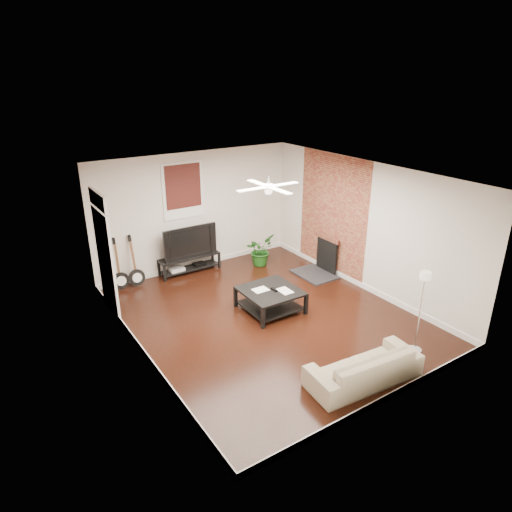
{
  "coord_description": "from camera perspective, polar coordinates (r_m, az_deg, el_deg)",
  "views": [
    {
      "loc": [
        -4.47,
        -6.43,
        4.49
      ],
      "look_at": [
        0.0,
        0.4,
        1.15
      ],
      "focal_mm": 31.95,
      "sensor_mm": 36.0,
      "label": 1
    }
  ],
  "objects": [
    {
      "name": "guitar_left",
      "position": [
        10.27,
        -16.78,
        -1.05
      ],
      "size": [
        0.4,
        0.31,
        1.18
      ],
      "primitive_type": null,
      "rotation": [
        0.0,
        0.0,
        -0.15
      ],
      "color": "black",
      "rests_on": "floor"
    },
    {
      "name": "coffee_table",
      "position": [
        9.15,
        1.79,
        -5.53
      ],
      "size": [
        1.09,
        1.09,
        0.45
      ],
      "primitive_type": "cube",
      "rotation": [
        0.0,
        0.0,
        -0.01
      ],
      "color": "black",
      "rests_on": "floor"
    },
    {
      "name": "tv_stand",
      "position": [
        10.97,
        -8.3,
        -0.99
      ],
      "size": [
        1.47,
        0.39,
        0.41
      ],
      "primitive_type": "cube",
      "color": "black",
      "rests_on": "floor"
    },
    {
      "name": "fireplace",
      "position": [
        10.77,
        8.07,
        0.05
      ],
      "size": [
        0.8,
        1.1,
        0.92
      ],
      "primitive_type": "cube",
      "color": "black",
      "rests_on": "floor"
    },
    {
      "name": "tv",
      "position": [
        10.77,
        -8.52,
        1.9
      ],
      "size": [
        1.31,
        0.17,
        0.76
      ],
      "primitive_type": "imported",
      "color": "black",
      "rests_on": "tv_stand"
    },
    {
      "name": "floor_lamp",
      "position": [
        8.12,
        19.84,
        -6.66
      ],
      "size": [
        0.27,
        0.27,
        1.5
      ],
      "primitive_type": null,
      "rotation": [
        0.0,
        0.0,
        -0.09
      ],
      "color": "silver",
      "rests_on": "floor"
    },
    {
      "name": "potted_plant",
      "position": [
        11.2,
        0.49,
        0.73
      ],
      "size": [
        0.89,
        0.85,
        0.76
      ],
      "primitive_type": "imported",
      "rotation": [
        0.0,
        0.0,
        0.5
      ],
      "color": "#1B5317",
      "rests_on": "floor"
    },
    {
      "name": "room",
      "position": [
        8.42,
        1.49,
        0.71
      ],
      "size": [
        5.01,
        6.01,
        2.81
      ],
      "color": "black",
      "rests_on": "ground"
    },
    {
      "name": "sofa",
      "position": [
        7.4,
        13.35,
        -13.27
      ],
      "size": [
        1.89,
        0.88,
        0.54
      ],
      "primitive_type": "imported",
      "rotation": [
        0.0,
        0.0,
        3.05
      ],
      "color": "tan",
      "rests_on": "floor"
    },
    {
      "name": "guitar_right",
      "position": [
        10.34,
        -14.9,
        -0.7
      ],
      "size": [
        0.38,
        0.27,
        1.18
      ],
      "primitive_type": null,
      "rotation": [
        0.0,
        0.0,
        -0.04
      ],
      "color": "black",
      "rests_on": "floor"
    },
    {
      "name": "ceiling_fan",
      "position": [
        8.06,
        1.58,
        8.67
      ],
      "size": [
        1.24,
        1.24,
        0.32
      ],
      "primitive_type": null,
      "color": "white",
      "rests_on": "ceiling"
    },
    {
      "name": "door_left",
      "position": [
        9.16,
        -18.32,
        0.36
      ],
      "size": [
        0.08,
        1.0,
        2.5
      ],
      "primitive_type": "cube",
      "color": "white",
      "rests_on": "wall_left"
    },
    {
      "name": "window_back",
      "position": [
        10.59,
        -9.11,
        8.1
      ],
      "size": [
        1.0,
        0.06,
        1.3
      ],
      "primitive_type": "cube",
      "color": "#37110F",
      "rests_on": "wall_back"
    },
    {
      "name": "brick_accent",
      "position": [
        10.64,
        9.51,
        5.06
      ],
      "size": [
        0.02,
        2.2,
        2.8
      ],
      "primitive_type": "cube",
      "color": "brown",
      "rests_on": "floor"
    }
  ]
}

